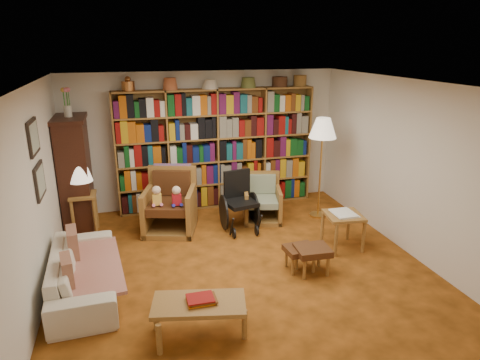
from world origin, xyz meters
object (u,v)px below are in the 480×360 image
object	(u,v)px
sofa	(84,272)
floor_lamp	(323,132)
armchair_sage	(261,202)
coffee_table	(199,306)
side_table_lamp	(84,205)
footstool_b	(313,252)
footstool_a	(300,251)
armchair_leather	(169,205)
side_table_papers	(343,220)
wheelchair	(239,203)

from	to	relation	value
sofa	floor_lamp	xyz separation A→B (m)	(3.87, 1.48, 1.25)
armchair_sage	coffee_table	size ratio (longest dim) A/B	0.77
floor_lamp	side_table_lamp	bearing A→B (deg)	175.14
floor_lamp	footstool_b	distance (m)	2.39
sofa	footstool_a	xyz separation A→B (m)	(2.80, -0.21, 0.00)
armchair_leather	side_table_papers	size ratio (longest dim) A/B	1.81
sofa	wheelchair	size ratio (longest dim) A/B	1.95
side_table_lamp	side_table_papers	size ratio (longest dim) A/B	1.15
armchair_sage	armchair_leather	bearing A→B (deg)	179.91
sofa	side_table_lamp	xyz separation A→B (m)	(-0.10, 1.82, 0.21)
sofa	armchair_leather	world-z (taller)	armchair_leather
footstool_b	coffee_table	xyz separation A→B (m)	(-1.69, -0.86, 0.03)
footstool_b	coffee_table	size ratio (longest dim) A/B	0.44
side_table_papers	footstool_b	world-z (taller)	side_table_papers
floor_lamp	footstool_a	size ratio (longest dim) A/B	4.16
footstool_a	armchair_sage	bearing A→B (deg)	88.77
sofa	footstool_b	xyz separation A→B (m)	(2.93, -0.34, 0.03)
side_table_papers	footstool_b	distance (m)	0.95
sofa	floor_lamp	world-z (taller)	floor_lamp
armchair_leather	armchair_sage	xyz separation A→B (m)	(1.60, -0.00, -0.11)
side_table_papers	footstool_a	world-z (taller)	side_table_papers
sofa	armchair_leather	xyz separation A→B (m)	(1.24, 1.66, 0.14)
armchair_leather	armchair_sage	bearing A→B (deg)	-0.09
sofa	coffee_table	world-z (taller)	sofa
floor_lamp	coffee_table	bearing A→B (deg)	-134.51
wheelchair	floor_lamp	distance (m)	1.86
armchair_sage	coffee_table	bearing A→B (deg)	-119.34
footstool_a	footstool_b	xyz separation A→B (m)	(0.12, -0.13, 0.03)
coffee_table	armchair_leather	bearing A→B (deg)	89.86
armchair_sage	wheelchair	bearing A→B (deg)	-148.57
side_table_lamp	footstool_b	xyz separation A→B (m)	(3.03, -2.16, -0.18)
armchair_leather	wheelchair	world-z (taller)	armchair_leather
footstool_a	footstool_b	bearing A→B (deg)	-45.27
footstool_b	side_table_lamp	bearing A→B (deg)	144.51
armchair_leather	side_table_papers	world-z (taller)	armchair_leather
wheelchair	footstool_b	bearing A→B (deg)	-71.97
footstool_a	footstool_b	world-z (taller)	footstool_b
armchair_sage	footstool_a	size ratio (longest dim) A/B	1.90
armchair_leather	footstool_b	xyz separation A→B (m)	(1.68, -2.00, -0.11)
side_table_lamp	wheelchair	distance (m)	2.51
wheelchair	floor_lamp	bearing A→B (deg)	4.31
side_table_papers	footstool_b	bearing A→B (deg)	-142.79
wheelchair	coffee_table	distance (m)	2.81
sofa	coffee_table	xyz separation A→B (m)	(1.24, -1.20, 0.07)
wheelchair	floor_lamp	xyz separation A→B (m)	(1.50, 0.11, 1.09)
armchair_sage	wheelchair	xyz separation A→B (m)	(-0.47, -0.29, 0.13)
footstool_b	coffee_table	distance (m)	1.90
armchair_sage	sofa	bearing A→B (deg)	-149.73
side_table_lamp	armchair_leather	xyz separation A→B (m)	(1.34, -0.16, -0.07)
armchair_leather	floor_lamp	distance (m)	2.86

